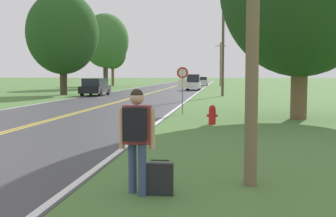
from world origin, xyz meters
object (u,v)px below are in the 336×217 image
object	(u,v)px
car_black_van_nearest	(95,87)
car_white_van_approaching	(194,82)
tree_left_verge	(105,41)
tree_mid_treeline	(63,33)
car_silver_suv_mid_near	(202,81)
hitchhiker_person	(137,131)
traffic_sign	(182,79)
suitcase	(160,179)
fire_hydrant	(212,115)
tree_behind_sign	(113,53)

from	to	relation	value
car_black_van_nearest	car_white_van_approaching	world-z (taller)	car_white_van_approaching
tree_left_verge	car_black_van_nearest	distance (m)	22.99
tree_mid_treeline	car_silver_suv_mid_near	xyz separation A→B (m)	(11.81, 34.34, -5.14)
car_black_van_nearest	car_white_van_approaching	xyz separation A→B (m)	(8.30, 14.53, 0.15)
hitchhiker_person	car_black_van_nearest	distance (m)	33.28
traffic_sign	suitcase	bearing A→B (deg)	-86.03
tree_mid_treeline	car_silver_suv_mid_near	size ratio (longest dim) A/B	2.26
tree_left_verge	car_silver_suv_mid_near	distance (m)	20.06
fire_hydrant	traffic_sign	size ratio (longest dim) A/B	0.33
fire_hydrant	tree_mid_treeline	xyz separation A→B (m)	(-15.00, 22.12, 5.57)
tree_left_verge	car_silver_suv_mid_near	size ratio (longest dim) A/B	2.45
suitcase	car_white_van_approaching	bearing A→B (deg)	2.03
hitchhiker_person	tree_left_verge	xyz separation A→B (m)	(-15.62, 53.18, 5.73)
hitchhiker_person	traffic_sign	world-z (taller)	traffic_sign
fire_hydrant	car_silver_suv_mid_near	size ratio (longest dim) A/B	0.18
hitchhiker_person	car_black_van_nearest	size ratio (longest dim) A/B	0.44
fire_hydrant	traffic_sign	xyz separation A→B (m)	(-1.64, 4.23, 1.42)
fire_hydrant	car_white_van_approaching	size ratio (longest dim) A/B	0.17
suitcase	tree_mid_treeline	distance (m)	35.89
tree_behind_sign	car_white_van_approaching	distance (m)	23.37
tree_behind_sign	tree_mid_treeline	bearing A→B (deg)	-83.91
tree_behind_sign	car_silver_suv_mid_near	distance (m)	16.18
hitchhiker_person	tree_mid_treeline	world-z (taller)	tree_mid_treeline
hitchhiker_person	traffic_sign	distance (m)	14.58
tree_behind_sign	car_black_van_nearest	bearing A→B (deg)	-78.01
tree_behind_sign	hitchhiker_person	bearing A→B (deg)	-74.76
tree_left_verge	car_silver_suv_mid_near	bearing A→B (deg)	45.31
tree_behind_sign	traffic_sign	bearing A→B (deg)	-71.17
fire_hydrant	tree_mid_treeline	bearing A→B (deg)	124.13
traffic_sign	car_silver_suv_mid_near	bearing A→B (deg)	91.69
traffic_sign	tree_behind_sign	size ratio (longest dim) A/B	0.30
hitchhiker_person	suitcase	world-z (taller)	hitchhiker_person
car_white_van_approaching	car_silver_suv_mid_near	bearing A→B (deg)	178.83
hitchhiker_person	car_white_van_approaching	size ratio (longest dim) A/B	0.40
hitchhiker_person	suitcase	distance (m)	0.92
traffic_sign	car_black_van_nearest	distance (m)	19.72
fire_hydrant	tree_behind_sign	xyz separation A→B (m)	(-18.30, 53.08, 5.11)
tree_behind_sign	car_white_van_approaching	bearing A→B (deg)	-48.97
car_white_van_approaching	car_silver_suv_mid_near	world-z (taller)	car_white_van_approaching
tree_left_verge	car_silver_suv_mid_near	xyz separation A→B (m)	(13.46, 13.61, -6.01)
tree_behind_sign	car_silver_suv_mid_near	size ratio (longest dim) A/B	1.86
traffic_sign	tree_behind_sign	distance (m)	51.75
hitchhiker_person	traffic_sign	xyz separation A→B (m)	(-0.61, 14.55, 0.71)
tree_left_verge	car_white_van_approaching	size ratio (longest dim) A/B	2.37
tree_behind_sign	car_white_van_approaching	xyz separation A→B (m)	(15.06, -17.30, -4.50)
tree_behind_sign	car_black_van_nearest	xyz separation A→B (m)	(6.76, -31.83, -4.65)
tree_left_verge	tree_mid_treeline	distance (m)	20.82
car_black_van_nearest	car_silver_suv_mid_near	bearing A→B (deg)	-12.92
car_white_van_approaching	fire_hydrant	bearing A→B (deg)	4.17
suitcase	car_black_van_nearest	size ratio (longest dim) A/B	0.15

